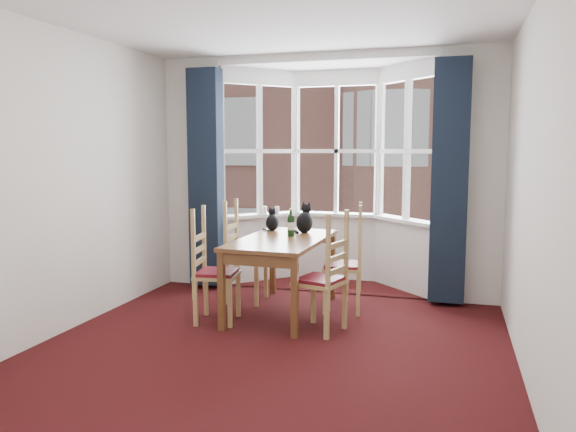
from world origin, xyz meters
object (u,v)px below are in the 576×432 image
at_px(chair_left_near, 208,274).
at_px(chair_right_near, 329,283).
at_px(chair_left_far, 239,259).
at_px(candle_tall, 265,210).
at_px(candle_short, 277,210).
at_px(chair_right_far, 351,267).
at_px(cat_right, 305,221).
at_px(cat_left, 272,221).
at_px(dining_table, 282,247).
at_px(wine_bottle, 291,224).

relative_size(chair_left_near, chair_right_near, 1.00).
xyz_separation_m(chair_left_far, chair_right_near, (1.20, -0.81, 0.00)).
bearing_deg(chair_left_near, chair_left_far, 88.67).
relative_size(chair_left_near, candle_tall, 9.01).
bearing_deg(candle_short, chair_left_near, -94.57).
xyz_separation_m(chair_right_far, cat_right, (-0.55, 0.19, 0.45)).
bearing_deg(candle_tall, cat_left, -65.97).
height_order(cat_left, cat_right, cat_right).
xyz_separation_m(chair_right_near, candle_tall, (-1.23, 1.81, 0.45)).
distance_m(dining_table, chair_left_far, 0.72).
distance_m(cat_left, candle_short, 0.88).
xyz_separation_m(dining_table, chair_left_near, (-0.62, -0.47, -0.23)).
bearing_deg(cat_left, dining_table, -61.50).
relative_size(chair_left_near, candle_short, 9.33).
relative_size(chair_right_near, candle_tall, 9.01).
relative_size(chair_left_near, chair_left_far, 1.00).
bearing_deg(candle_tall, chair_right_near, -55.74).
bearing_deg(chair_left_far, cat_right, 10.66).
bearing_deg(cat_right, chair_right_far, -18.86).
bearing_deg(dining_table, chair_right_near, -39.39).
relative_size(cat_left, cat_right, 0.80).
height_order(chair_right_near, wine_bottle, wine_bottle).
xyz_separation_m(wine_bottle, candle_tall, (-0.69, 1.17, 0.00)).
relative_size(chair_left_far, candle_tall, 9.01).
relative_size(cat_left, wine_bottle, 0.93).
relative_size(dining_table, chair_right_near, 1.69).
xyz_separation_m(chair_left_far, chair_right_far, (1.28, -0.05, 0.00)).
xyz_separation_m(chair_right_near, chair_right_far, (0.08, 0.76, 0.00)).
distance_m(chair_right_far, cat_left, 1.06).
height_order(chair_left_near, chair_right_near, same).
relative_size(chair_right_near, cat_left, 3.39).
xyz_separation_m(chair_right_far, wine_bottle, (-0.62, -0.12, 0.45)).
bearing_deg(cat_right, dining_table, -104.93).
height_order(chair_right_near, chair_right_far, same).
relative_size(dining_table, chair_left_near, 1.69).
bearing_deg(candle_tall, candle_short, 10.66).
xyz_separation_m(cat_right, candle_short, (-0.60, 0.90, 0.00)).
xyz_separation_m(dining_table, chair_right_far, (0.67, 0.27, -0.23)).
relative_size(chair_left_far, candle_short, 9.33).
distance_m(candle_tall, candle_short, 0.16).
bearing_deg(wine_bottle, chair_left_near, -137.54).
distance_m(chair_left_far, candle_short, 1.13).
bearing_deg(cat_right, candle_tall, 131.20).
distance_m(chair_left_near, candle_tall, 1.85).
bearing_deg(chair_right_near, chair_left_near, 179.12).
xyz_separation_m(chair_left_near, wine_bottle, (0.67, 0.62, 0.45)).
height_order(chair_right_far, cat_left, cat_left).
bearing_deg(candle_short, chair_left_far, -97.04).
xyz_separation_m(chair_left_near, cat_left, (0.36, 0.96, 0.42)).
height_order(chair_right_near, cat_right, cat_right).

